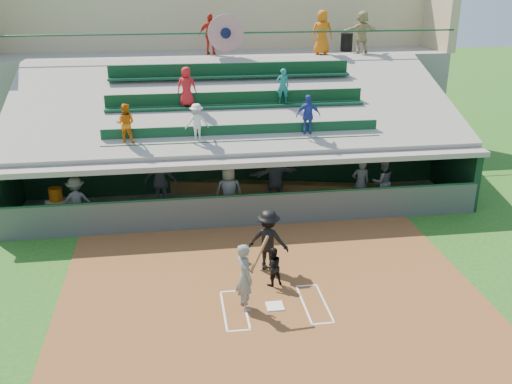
{
  "coord_description": "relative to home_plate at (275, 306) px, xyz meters",
  "views": [
    {
      "loc": [
        -2.27,
        -12.22,
        7.92
      ],
      "look_at": [
        0.03,
        3.5,
        1.8
      ],
      "focal_mm": 40.0,
      "sensor_mm": 36.0,
      "label": 1
    }
  ],
  "objects": [
    {
      "name": "batter_at_plate",
      "position": [
        -0.75,
        0.07,
        0.88
      ],
      "size": [
        0.91,
        0.78,
        1.95
      ],
      "color": "#62645E",
      "rests_on": "dirt_slab"
    },
    {
      "name": "concourse_staff_a",
      "position": [
        -0.55,
        13.01,
        5.42
      ],
      "size": [
        1.07,
        0.61,
        1.71
      ],
      "primitive_type": "imported",
      "rotation": [
        0.0,
        0.0,
        2.94
      ],
      "color": "red",
      "rests_on": "concourse_slab"
    },
    {
      "name": "dugout_player_a",
      "position": [
        -5.62,
        5.94,
        0.83
      ],
      "size": [
        1.15,
        0.77,
        1.66
      ],
      "primitive_type": "imported",
      "rotation": [
        0.0,
        0.0,
        3.29
      ],
      "color": "#5B5D58",
      "rests_on": "dugout_floor"
    },
    {
      "name": "dugout_player_d",
      "position": [
        1.24,
        7.0,
        1.0
      ],
      "size": [
        1.93,
        0.97,
        1.99
      ],
      "primitive_type": "imported",
      "rotation": [
        0.0,
        0.0,
        3.36
      ],
      "color": "#50534E",
      "rests_on": "dugout_floor"
    },
    {
      "name": "dugout_player_c",
      "position": [
        -0.57,
        5.77,
        0.94
      ],
      "size": [
        0.94,
        0.63,
        1.87
      ],
      "primitive_type": "imported",
      "rotation": [
        0.0,
        0.0,
        3.11
      ],
      "color": "#575954",
      "rests_on": "dugout_floor"
    },
    {
      "name": "dugout_player_e",
      "position": [
        4.2,
        6.17,
        0.86
      ],
      "size": [
        0.68,
        0.49,
        1.72
      ],
      "primitive_type": "imported",
      "rotation": [
        0.0,
        0.0,
        3.0
      ],
      "color": "#51534E",
      "rests_on": "dugout_floor"
    },
    {
      "name": "ground",
      "position": [
        0.0,
        0.0,
        -0.04
      ],
      "size": [
        100.0,
        100.0,
        0.0
      ],
      "primitive_type": "plane",
      "color": "#215417",
      "rests_on": "ground"
    },
    {
      "name": "concourse_slab",
      "position": [
        0.0,
        13.5,
        2.26
      ],
      "size": [
        20.0,
        3.0,
        4.6
      ],
      "primitive_type": "cube",
      "color": "gray",
      "rests_on": "ground"
    },
    {
      "name": "concourse_staff_b",
      "position": [
        4.21,
        12.44,
        5.5
      ],
      "size": [
        1.02,
        0.78,
        1.86
      ],
      "primitive_type": "imported",
      "rotation": [
        0.0,
        0.0,
        2.91
      ],
      "color": "#CD5E0C",
      "rests_on": "concourse_slab"
    },
    {
      "name": "catcher",
      "position": [
        0.12,
        1.09,
        0.53
      ],
      "size": [
        0.63,
        0.55,
        1.1
      ],
      "primitive_type": "imported",
      "rotation": [
        0.0,
        0.0,
        3.44
      ],
      "color": "black",
      "rests_on": "dirt_slab"
    },
    {
      "name": "dirt_slab",
      "position": [
        0.0,
        0.5,
        -0.03
      ],
      "size": [
        11.0,
        9.0,
        0.02
      ],
      "primitive_type": "cube",
      "color": "brown",
      "rests_on": "ground"
    },
    {
      "name": "dugout_player_f",
      "position": [
        5.06,
        6.28,
        0.83
      ],
      "size": [
        0.85,
        0.68,
        1.66
      ],
      "primitive_type": "imported",
      "rotation": [
        0.0,
        0.0,
        3.21
      ],
      "color": "#61635D",
      "rests_on": "dugout_floor"
    },
    {
      "name": "home_umpire",
      "position": [
        0.16,
        2.02,
        0.88
      ],
      "size": [
        1.32,
        1.06,
        1.78
      ],
      "primitive_type": "imported",
      "rotation": [
        0.0,
        0.0,
        2.74
      ],
      "color": "black",
      "rests_on": "dirt_slab"
    },
    {
      "name": "home_plate",
      "position": [
        0.0,
        0.0,
        0.0
      ],
      "size": [
        0.43,
        0.43,
        0.03
      ],
      "primitive_type": "cube",
      "color": "white",
      "rests_on": "dirt_slab"
    },
    {
      "name": "dugout_floor",
      "position": [
        0.0,
        6.75,
        -0.02
      ],
      "size": [
        16.0,
        3.5,
        0.04
      ],
      "primitive_type": "cube",
      "color": "gray",
      "rests_on": "ground"
    },
    {
      "name": "white_table",
      "position": [
        -6.29,
        6.32,
        0.36
      ],
      "size": [
        0.96,
        0.84,
        0.7
      ],
      "primitive_type": "cube",
      "rotation": [
        0.0,
        0.0,
        0.36
      ],
      "color": "white",
      "rests_on": "dugout_floor"
    },
    {
      "name": "batters_box_chalk",
      "position": [
        0.0,
        0.0,
        -0.01
      ],
      "size": [
        2.65,
        1.85,
        0.01
      ],
      "color": "white",
      "rests_on": "dirt_slab"
    },
    {
      "name": "grandstand",
      "position": [
        -0.01,
        10.51,
        2.23
      ],
      "size": [
        20.4,
        10.4,
        7.8
      ],
      "color": "#4B504B",
      "rests_on": "ground"
    },
    {
      "name": "concourse_staff_c",
      "position": [
        6.02,
        12.55,
        5.47
      ],
      "size": [
        1.76,
        1.0,
        1.81
      ],
      "primitive_type": "imported",
      "rotation": [
        0.0,
        0.0,
        3.43
      ],
      "color": "tan",
      "rests_on": "concourse_slab"
    },
    {
      "name": "trash_bin",
      "position": [
        5.6,
        13.33,
        4.97
      ],
      "size": [
        0.53,
        0.53,
        0.8
      ],
      "primitive_type": "cylinder",
      "color": "black",
      "rests_on": "concourse_slab"
    },
    {
      "name": "water_cooler",
      "position": [
        -6.36,
        6.4,
        0.93
      ],
      "size": [
        0.45,
        0.45,
        0.45
      ],
      "primitive_type": "cylinder",
      "color": "#C85F0B",
      "rests_on": "white_table"
    },
    {
      "name": "dugout_bench",
      "position": [
        0.1,
        7.98,
        0.24
      ],
      "size": [
        15.6,
        4.19,
        0.48
      ],
      "primitive_type": "cube",
      "rotation": [
        0.0,
        0.0,
        -0.24
      ],
      "color": "olive",
      "rests_on": "dugout_floor"
    },
    {
      "name": "dugout_player_b",
      "position": [
        -2.86,
        6.96,
        0.99
      ],
      "size": [
        1.23,
        0.74,
        1.97
      ],
      "primitive_type": "imported",
      "rotation": [
        0.0,
        0.0,
        2.9
      ],
      "color": "#535550",
      "rests_on": "dugout_floor"
    }
  ]
}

